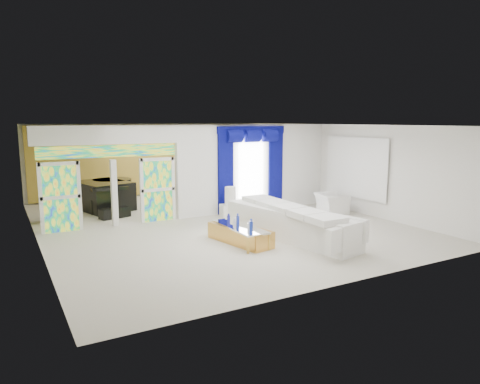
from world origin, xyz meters
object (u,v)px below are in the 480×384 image
console_table (238,209)px  armchair (332,203)px  white_sofa (289,224)px  grand_piano (103,196)px  coffee_table (240,235)px

console_table → armchair: size_ratio=1.19×
white_sofa → grand_piano: grand_piano is taller
white_sofa → armchair: 3.83m
white_sofa → coffee_table: (-1.35, 0.30, -0.18)m
coffee_table → console_table: bearing=61.8°
white_sofa → grand_piano: bearing=107.2°
white_sofa → grand_piano: size_ratio=2.11×
armchair → console_table: bearing=80.8°
coffee_table → console_table: 3.34m
armchair → grand_piano: (-6.70, 4.42, 0.17)m
white_sofa → coffee_table: white_sofa is taller
white_sofa → console_table: bearing=75.0°
console_table → coffee_table: bearing=-118.2°
coffee_table → armchair: (4.58, 1.75, 0.12)m
white_sofa → console_table: size_ratio=3.41×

